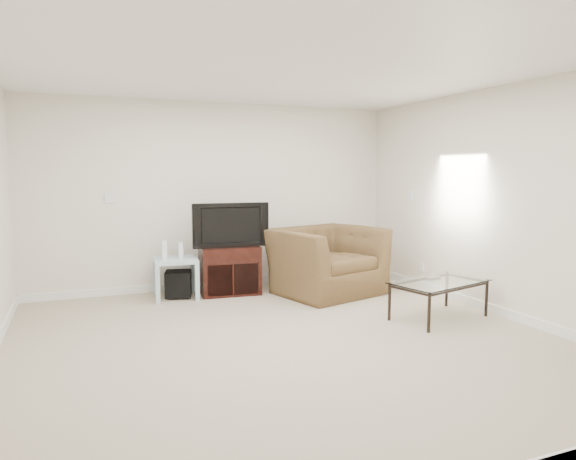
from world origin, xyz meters
name	(u,v)px	position (x,y,z in m)	size (l,w,h in m)	color
floor	(287,341)	(0.00, 0.00, 0.00)	(5.00, 5.00, 0.00)	tan
ceiling	(287,67)	(0.00, 0.00, 2.50)	(5.00, 5.00, 0.00)	white
wall_back	(218,196)	(0.00, 2.50, 1.25)	(5.00, 0.02, 2.50)	silver
wall_right	(498,202)	(2.50, 0.00, 1.25)	(0.02, 5.00, 2.50)	silver
plate_back	(109,198)	(-1.40, 2.49, 1.25)	(0.12, 0.02, 0.12)	white
plate_right_switch	(410,196)	(2.49, 1.60, 1.25)	(0.02, 0.09, 0.13)	white
plate_right_outlet	(422,267)	(2.49, 1.30, 0.30)	(0.02, 0.08, 0.12)	white
tv_stand	(230,269)	(0.02, 2.05, 0.31)	(0.75, 0.52, 0.62)	black
dvd_player	(230,254)	(0.02, 2.01, 0.52)	(0.40, 0.28, 0.06)	black
television	(229,224)	(0.02, 2.02, 0.91)	(0.91, 0.18, 0.57)	black
side_table	(176,278)	(-0.67, 2.05, 0.25)	(0.52, 0.52, 0.50)	#ACBCCE
subwoofer	(178,283)	(-0.64, 2.07, 0.18)	(0.32, 0.32, 0.32)	black
game_console	(165,250)	(-0.80, 2.04, 0.62)	(0.05, 0.17, 0.23)	white
game_case	(180,251)	(-0.61, 2.02, 0.60)	(0.05, 0.15, 0.20)	silver
recliner	(326,250)	(1.19, 1.59, 0.57)	(1.31, 0.85, 1.14)	#502E1E
coffee_table	(439,300)	(1.80, 0.07, 0.21)	(1.05, 0.59, 0.41)	black
remote	(434,278)	(1.82, 0.19, 0.42)	(0.16, 0.05, 0.02)	#B2B2B7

